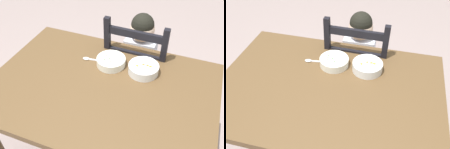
% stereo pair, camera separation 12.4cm
% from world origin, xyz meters
% --- Properties ---
extents(dining_table, '(1.29, 0.90, 0.76)m').
position_xyz_m(dining_table, '(0.00, 0.00, 0.65)').
color(dining_table, brown).
rests_on(dining_table, ground).
extents(dining_chair, '(0.43, 0.43, 0.98)m').
position_xyz_m(dining_chair, '(0.09, 0.50, 0.47)').
color(dining_chair, black).
rests_on(dining_chair, ground).
extents(child_figure, '(0.32, 0.31, 0.97)m').
position_xyz_m(child_figure, '(0.09, 0.49, 0.64)').
color(child_figure, silver).
rests_on(child_figure, ground).
extents(bowl_of_peas, '(0.18, 0.18, 0.05)m').
position_xyz_m(bowl_of_peas, '(-0.02, 0.20, 0.78)').
color(bowl_of_peas, white).
rests_on(bowl_of_peas, dining_table).
extents(bowl_of_carrots, '(0.18, 0.18, 0.06)m').
position_xyz_m(bowl_of_carrots, '(0.19, 0.20, 0.79)').
color(bowl_of_carrots, white).
rests_on(bowl_of_carrots, dining_table).
extents(spoon, '(0.14, 0.04, 0.01)m').
position_xyz_m(spoon, '(-0.17, 0.20, 0.76)').
color(spoon, silver).
rests_on(spoon, dining_table).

